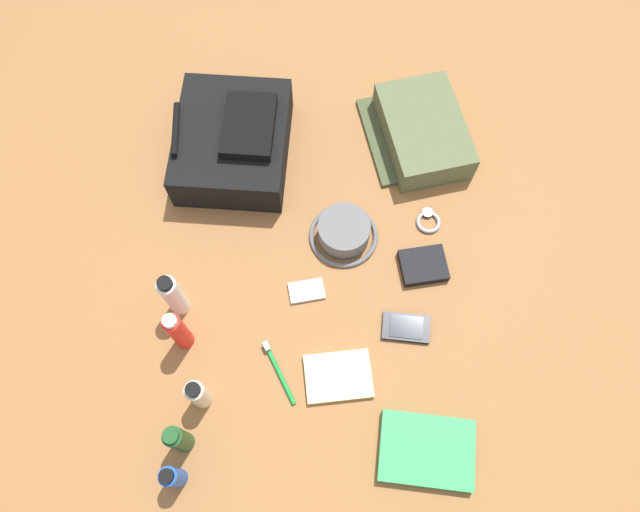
# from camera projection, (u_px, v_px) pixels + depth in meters

# --- Properties ---
(ground_plane) EXTENTS (2.64, 2.02, 0.02)m
(ground_plane) POSITION_uv_depth(u_px,v_px,m) (320.00, 264.00, 1.49)
(ground_plane) COLOR #8F5D32
(ground_plane) RESTS_ON ground
(backpack) EXTENTS (0.36, 0.31, 0.14)m
(backpack) POSITION_uv_depth(u_px,v_px,m) (234.00, 141.00, 1.54)
(backpack) COLOR black
(backpack) RESTS_ON ground_plane
(toiletry_pouch) EXTENTS (0.32, 0.29, 0.08)m
(toiletry_pouch) POSITION_uv_depth(u_px,v_px,m) (421.00, 132.00, 1.57)
(toiletry_pouch) COLOR #56603D
(toiletry_pouch) RESTS_ON ground_plane
(bucket_hat) EXTENTS (0.17, 0.17, 0.06)m
(bucket_hat) POSITION_uv_depth(u_px,v_px,m) (344.00, 232.00, 1.48)
(bucket_hat) COLOR slate
(bucket_hat) RESTS_ON ground_plane
(deodorant_spray) EXTENTS (0.04, 0.04, 0.12)m
(deodorant_spray) POSITION_uv_depth(u_px,v_px,m) (173.00, 477.00, 1.24)
(deodorant_spray) COLOR blue
(deodorant_spray) RESTS_ON ground_plane
(shampoo_bottle) EXTENTS (0.04, 0.04, 0.15)m
(shampoo_bottle) POSITION_uv_depth(u_px,v_px,m) (178.00, 439.00, 1.25)
(shampoo_bottle) COLOR #19471E
(shampoo_bottle) RESTS_ON ground_plane
(lotion_bottle) EXTENTS (0.04, 0.04, 0.13)m
(lotion_bottle) POSITION_uv_depth(u_px,v_px,m) (198.00, 395.00, 1.29)
(lotion_bottle) COLOR beige
(lotion_bottle) RESTS_ON ground_plane
(sunscreen_spray) EXTENTS (0.04, 0.04, 0.17)m
(sunscreen_spray) POSITION_uv_depth(u_px,v_px,m) (178.00, 331.00, 1.33)
(sunscreen_spray) COLOR red
(sunscreen_spray) RESTS_ON ground_plane
(toothpaste_tube) EXTENTS (0.04, 0.04, 0.17)m
(toothpaste_tube) POSITION_uv_depth(u_px,v_px,m) (173.00, 295.00, 1.36)
(toothpaste_tube) COLOR white
(toothpaste_tube) RESTS_ON ground_plane
(paperback_novel) EXTENTS (0.18, 0.22, 0.03)m
(paperback_novel) POSITION_uv_depth(u_px,v_px,m) (427.00, 450.00, 1.30)
(paperback_novel) COLOR #2D934C
(paperback_novel) RESTS_ON ground_plane
(cell_phone) EXTENTS (0.08, 0.12, 0.01)m
(cell_phone) POSITION_uv_depth(u_px,v_px,m) (406.00, 327.00, 1.41)
(cell_phone) COLOR black
(cell_phone) RESTS_ON ground_plane
(media_player) EXTENTS (0.06, 0.09, 0.01)m
(media_player) POSITION_uv_depth(u_px,v_px,m) (307.00, 291.00, 1.44)
(media_player) COLOR #B7B7BC
(media_player) RESTS_ON ground_plane
(wristwatch) EXTENTS (0.07, 0.06, 0.01)m
(wristwatch) POSITION_uv_depth(u_px,v_px,m) (428.00, 221.00, 1.51)
(wristwatch) COLOR #99999E
(wristwatch) RESTS_ON ground_plane
(toothbrush) EXTENTS (0.15, 0.08, 0.02)m
(toothbrush) POSITION_uv_depth(u_px,v_px,m) (277.00, 368.00, 1.37)
(toothbrush) COLOR #198C33
(toothbrush) RESTS_ON ground_plane
(wallet) EXTENTS (0.10, 0.12, 0.02)m
(wallet) POSITION_uv_depth(u_px,v_px,m) (423.00, 265.00, 1.46)
(wallet) COLOR black
(wallet) RESTS_ON ground_plane
(notepad) EXTENTS (0.12, 0.16, 0.02)m
(notepad) POSITION_uv_depth(u_px,v_px,m) (338.00, 376.00, 1.36)
(notepad) COLOR beige
(notepad) RESTS_ON ground_plane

